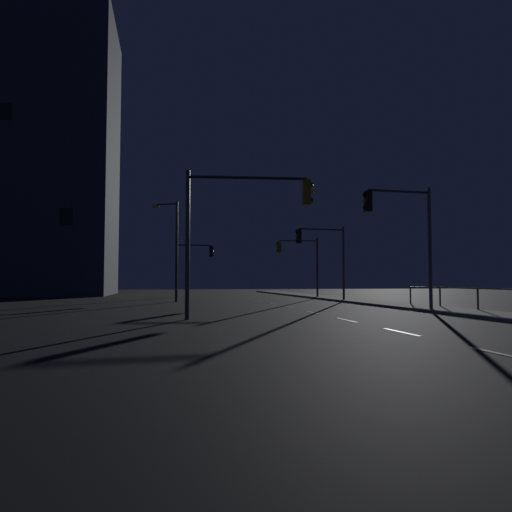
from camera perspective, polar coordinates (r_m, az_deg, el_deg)
ground_plane at (r=21.53m, az=6.56°, el=-6.88°), size 112.00×112.00×0.00m
sidewalk_right at (r=24.18m, az=21.03°, el=-6.11°), size 2.46×77.00×0.14m
lane_markings_center at (r=24.89m, az=4.12°, el=-6.36°), size 0.14×50.00×0.01m
lane_edge_line at (r=27.91m, az=12.95°, el=-5.93°), size 0.14×53.00×0.01m
traffic_light_far_right at (r=38.15m, az=5.31°, el=0.10°), size 3.47×0.58×4.83m
traffic_light_near_right at (r=41.06m, az=-7.69°, el=-0.33°), size 3.28×0.35×4.82m
traffic_light_mid_left at (r=32.21m, az=8.21°, el=1.03°), size 3.65×0.56×5.10m
traffic_light_far_left at (r=17.55m, az=-1.65°, el=5.29°), size 4.84×0.74×5.61m
traffic_light_far_center at (r=22.55m, az=17.61°, el=3.90°), size 3.45×0.34×5.71m
street_lamp_mid_block at (r=32.17m, az=-10.28°, el=1.84°), size 1.82×1.02×6.88m
building_distant at (r=53.01m, az=-26.35°, el=11.20°), size 16.76×12.40×28.43m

